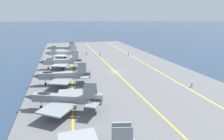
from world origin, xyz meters
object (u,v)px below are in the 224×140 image
Objects in this scene: parked_jet_fourth at (61,62)px; crew_white_vest at (192,83)px; crew_brown_vest at (86,53)px; parked_jet_second at (64,99)px; crew_red_vest at (100,55)px; parked_jet_sixth at (62,48)px; parked_jet_fifth at (62,53)px; crew_green_vest at (128,54)px; parked_jet_third at (62,76)px.

parked_jet_fourth is 9.24× the size of crew_white_vest.
parked_jet_second is at bearing 168.20° from crew_brown_vest.
parked_jet_fourth is at bearing 152.91° from crew_brown_vest.
parked_jet_second reaches higher than crew_red_vest.
parked_jet_sixth is at bearing -1.63° from parked_jet_fourth.
parked_jet_sixth is (16.92, -0.13, -0.25)m from parked_jet_fifth.
crew_green_vest is at bearing 2.36° from crew_white_vest.
crew_red_vest is 14.22m from crew_green_vest.
parked_jet_fifth is 8.94× the size of crew_white_vest.
crew_green_vest is 1.01× the size of crew_brown_vest.
crew_green_vest is at bearing -110.29° from crew_brown_vest.
crew_red_vest is at bearing -18.45° from parked_jet_second.
parked_jet_fourth reaches higher than crew_white_vest.
crew_red_vest is at bearing 80.70° from crew_green_vest.
parked_jet_fourth is (35.37, 0.15, 0.24)m from parked_jet_second.
parked_jet_third is 54.14m from parked_jet_sixth.
parked_jet_fourth is 45.61m from crew_white_vest.
crew_red_vest is 7.71m from crew_brown_vest.
parked_jet_second is at bearing 179.22° from parked_jet_fifth.
parked_jet_fourth is at bearing 118.32° from crew_green_vest.
crew_white_vest is at bearing -177.64° from crew_green_vest.
parked_jet_third is at bearing 138.14° from crew_green_vest.
crew_red_vest is at bearing -130.86° from crew_brown_vest.
crew_white_vest is (5.66, -34.41, -1.50)m from parked_jet_second.
parked_jet_third is 45.31m from crew_brown_vest.
parked_jet_fourth reaches higher than parked_jet_sixth.
crew_brown_vest is (5.05, 5.83, 0.01)m from crew_red_vest.
parked_jet_fifth reaches higher than crew_white_vest.
parked_jet_third is at bearing 179.16° from parked_jet_sixth.
parked_jet_fifth is 31.79m from crew_green_vest.
parked_jet_second reaches higher than crew_green_vest.
crew_green_vest is at bearing -91.91° from parked_jet_fifth.
parked_jet_fourth is at bearing 178.37° from parked_jet_sixth.
parked_jet_fourth is 9.05× the size of crew_green_vest.
parked_jet_second is 35.37m from parked_jet_fourth.
crew_brown_vest is at bearing -62.08° from parked_jet_fifth.
crew_green_vest is (52.94, -32.46, -1.48)m from parked_jet_second.
crew_brown_vest is at bearing -16.07° from parked_jet_third.
parked_jet_third is 1.07× the size of parked_jet_fifth.
parked_jet_second is at bearing 179.30° from parked_jet_sixth.
parked_jet_fifth is at bearing -0.78° from parked_jet_second.
parked_jet_third is at bearing 178.97° from parked_jet_fifth.
parked_jet_sixth reaches higher than crew_green_vest.
crew_red_vest is (19.87, -18.58, -1.75)m from parked_jet_fourth.
crew_red_vest is (38.46, -18.37, -1.63)m from parked_jet_third.
parked_jet_third is 9.46× the size of crew_brown_vest.
parked_jet_second is 9.53× the size of crew_brown_vest.
crew_green_vest is (-17.97, -31.60, -1.51)m from parked_jet_sixth.
parked_jet_third is at bearing 163.93° from crew_brown_vest.
crew_red_vest is 0.99× the size of crew_brown_vest.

